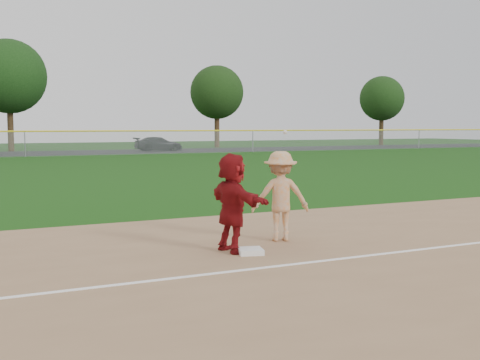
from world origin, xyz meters
name	(u,v)px	position (x,y,z in m)	size (l,w,h in m)	color
ground	(275,256)	(0.00, 0.00, 0.00)	(160.00, 160.00, 0.00)	#14410C
foul_line	(298,264)	(0.00, -0.80, 0.03)	(60.00, 0.10, 0.01)	white
parking_asphalt	(17,154)	(0.00, 46.00, 0.01)	(120.00, 10.00, 0.01)	black
first_base	(250,251)	(-0.36, 0.31, 0.07)	(0.45, 0.45, 0.10)	white
base_runner	(233,203)	(-0.58, 0.64, 0.96)	(1.75, 0.56, 1.89)	maroon
car_right	(159,144)	(12.95, 46.26, 0.68)	(1.89, 4.65, 1.35)	black
first_base_play	(280,196)	(0.80, 1.22, 0.95)	(1.37, 1.17, 2.31)	#AFAFB2
outfield_fence	(25,132)	(0.00, 40.00, 1.96)	(110.00, 0.12, 110.00)	#999EA0
tree_2	(9,77)	(0.00, 51.50, 7.06)	(7.00, 7.00, 10.58)	#352513
tree_3	(217,92)	(22.00, 52.80, 6.16)	(6.00, 6.00, 9.19)	#3C2616
tree_4	(382,99)	(44.00, 51.20, 5.85)	(5.60, 5.60, 8.67)	#342513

